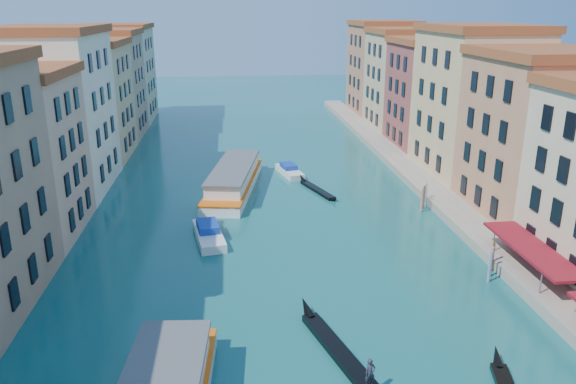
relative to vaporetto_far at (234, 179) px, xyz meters
name	(u,v)px	position (x,y,z in m)	size (l,w,h in m)	color
left_bank_palazzos	(41,126)	(-22.58, -3.47, 8.25)	(12.80, 128.40, 21.00)	beige
right_bank_palazzos	(493,116)	(33.42, -3.15, 8.29)	(12.80, 128.40, 21.00)	#AC3C32
quay	(427,187)	(25.42, -3.15, -0.96)	(4.00, 140.00, 1.00)	gray
mooring_poles_right	(562,332)	(22.52, -39.35, -0.16)	(1.44, 54.24, 3.20)	#4E311B
vaporetto_far	(234,179)	(0.00, 0.00, 0.00)	(8.69, 22.31, 3.24)	white
gondola_fore	(339,350)	(6.70, -38.60, -1.01)	(4.57, 13.08, 2.66)	black
gondola_far	(317,189)	(10.84, -1.93, -1.15)	(4.26, 10.48, 1.53)	black
motorboat_mid	(209,233)	(-2.89, -16.81, -0.81)	(3.82, 8.32, 1.66)	white
motorboat_far	(289,170)	(8.11, 6.30, -0.89)	(3.73, 7.35, 1.46)	silver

